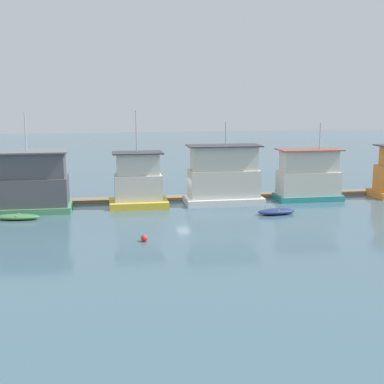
% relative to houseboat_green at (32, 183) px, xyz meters
% --- Properties ---
extents(ground_plane, '(200.00, 200.00, 0.00)m').
position_rel_houseboat_green_xyz_m(ground_plane, '(14.32, 0.36, -2.55)').
color(ground_plane, '#426070').
extents(dock_walkway, '(59.60, 1.67, 0.30)m').
position_rel_houseboat_green_xyz_m(dock_walkway, '(14.32, 3.28, -2.40)').
color(dock_walkway, '#846B4C').
rests_on(dock_walkway, ground_plane).
extents(houseboat_green, '(6.79, 4.14, 8.79)m').
position_rel_houseboat_green_xyz_m(houseboat_green, '(0.00, 0.00, 0.00)').
color(houseboat_green, '#4C9360').
rests_on(houseboat_green, ground_plane).
extents(houseboat_yellow, '(5.38, 3.68, 8.83)m').
position_rel_houseboat_green_xyz_m(houseboat_yellow, '(9.45, 0.51, -0.36)').
color(houseboat_yellow, gold).
rests_on(houseboat_yellow, ground_plane).
extents(houseboat_white, '(7.36, 3.49, 7.72)m').
position_rel_houseboat_green_xyz_m(houseboat_white, '(17.53, 0.34, -0.02)').
color(houseboat_white, white).
rests_on(houseboat_white, ground_plane).
extents(houseboat_teal, '(6.38, 3.22, 7.56)m').
position_rel_houseboat_green_xyz_m(houseboat_teal, '(26.22, 0.93, -0.25)').
color(houseboat_teal, teal).
rests_on(houseboat_teal, ground_plane).
extents(dinghy_green, '(3.77, 1.80, 0.47)m').
position_rel_houseboat_green_xyz_m(dinghy_green, '(-0.84, -3.29, -2.32)').
color(dinghy_green, '#47844C').
rests_on(dinghy_green, ground_plane).
extents(dinghy_navy, '(3.51, 1.67, 0.51)m').
position_rel_houseboat_green_xyz_m(dinghy_navy, '(21.05, -4.96, -2.30)').
color(dinghy_navy, navy).
rests_on(dinghy_navy, ground_plane).
extents(buoy_red, '(0.50, 0.50, 0.50)m').
position_rel_houseboat_green_xyz_m(buoy_red, '(9.02, -11.76, -2.30)').
color(buoy_red, red).
rests_on(buoy_red, ground_plane).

